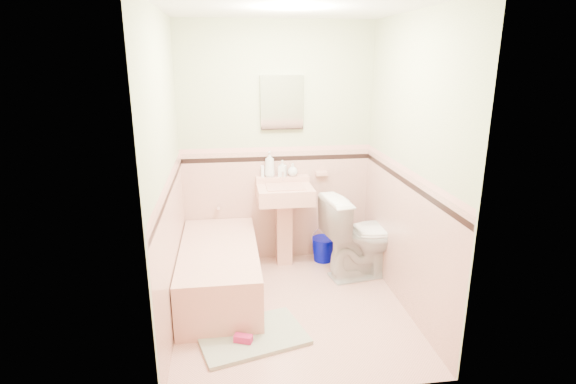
{
  "coord_description": "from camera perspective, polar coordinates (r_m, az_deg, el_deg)",
  "views": [
    {
      "loc": [
        -0.52,
        -3.56,
        2.14
      ],
      "look_at": [
        0.0,
        0.25,
        1.0
      ],
      "focal_mm": 28.43,
      "sensor_mm": 36.0,
      "label": 1
    }
  ],
  "objects": [
    {
      "name": "wainscot_front",
      "position": [
        2.96,
        3.64,
        -14.89
      ],
      "size": [
        2.0,
        0.0,
        2.0
      ],
      "primitive_type": "plane",
      "rotation": [
        -1.57,
        0.0,
        0.0
      ],
      "color": "#E5AD9A",
      "rests_on": "ground"
    },
    {
      "name": "bathtub",
      "position": [
        4.34,
        -8.54,
        -9.88
      ],
      "size": [
        0.7,
        1.5,
        0.45
      ],
      "primitive_type": "cube",
      "color": "#DE9E89",
      "rests_on": "floor"
    },
    {
      "name": "accent_front",
      "position": [
        2.73,
        3.81,
        -5.48
      ],
      "size": [
        2.0,
        0.0,
        2.0
      ],
      "primitive_type": "plane",
      "rotation": [
        -1.57,
        0.0,
        0.0
      ],
      "color": "black",
      "rests_on": "ground"
    },
    {
      "name": "cap_front",
      "position": [
        2.7,
        3.85,
        -3.51
      ],
      "size": [
        2.0,
        0.0,
        2.0
      ],
      "primitive_type": "plane",
      "rotation": [
        -1.57,
        0.0,
        0.0
      ],
      "color": "#E39F90",
      "rests_on": "ground"
    },
    {
      "name": "medicine_cabinet",
      "position": [
        4.69,
        -0.77,
        11.12
      ],
      "size": [
        0.43,
        0.04,
        0.54
      ],
      "primitive_type": "cube",
      "color": "white",
      "rests_on": "wall_back"
    },
    {
      "name": "wall_back",
      "position": [
        4.78,
        -1.39,
        5.76
      ],
      "size": [
        2.5,
        0.0,
        2.5
      ],
      "primitive_type": "plane",
      "rotation": [
        1.57,
        0.0,
        0.0
      ],
      "color": "beige",
      "rests_on": "ground"
    },
    {
      "name": "cap_left",
      "position": [
        3.71,
        -14.67,
        1.58
      ],
      "size": [
        0.0,
        2.2,
        2.2
      ],
      "primitive_type": "plane",
      "rotation": [
        1.57,
        0.0,
        1.57
      ],
      "color": "#E39F90",
      "rests_on": "ground"
    },
    {
      "name": "toilet",
      "position": [
        4.64,
        9.58,
        -5.37
      ],
      "size": [
        0.91,
        0.62,
        0.86
      ],
      "primitive_type": "imported",
      "rotation": [
        0.0,
        0.0,
        1.75
      ],
      "color": "white",
      "rests_on": "floor"
    },
    {
      "name": "soap_bottle_left",
      "position": [
        4.75,
        -2.32,
        3.5
      ],
      "size": [
        0.13,
        0.13,
        0.27
      ],
      "primitive_type": "imported",
      "rotation": [
        0.0,
        0.0,
        -0.38
      ],
      "color": "#B2B2B2",
      "rests_on": "sink"
    },
    {
      "name": "wainscot_left",
      "position": [
        3.91,
        -14.1,
        -7.23
      ],
      "size": [
        0.0,
        2.2,
        2.2
      ],
      "primitive_type": "plane",
      "rotation": [
        1.57,
        0.0,
        1.57
      ],
      "color": "#E5AD9A",
      "rests_on": "ground"
    },
    {
      "name": "sink_faucet",
      "position": [
        4.75,
        -0.63,
        2.0
      ],
      "size": [
        0.02,
        0.02,
        0.1
      ],
      "primitive_type": "cylinder",
      "color": "silver",
      "rests_on": "sink"
    },
    {
      "name": "floor",
      "position": [
        4.19,
        0.48,
        -14.22
      ],
      "size": [
        2.2,
        2.2,
        0.0
      ],
      "primitive_type": "plane",
      "color": "#E3A894",
      "rests_on": "ground"
    },
    {
      "name": "wainscot_back",
      "position": [
        4.93,
        -1.32,
        -1.71
      ],
      "size": [
        2.0,
        0.0,
        2.0
      ],
      "primitive_type": "plane",
      "rotation": [
        1.57,
        0.0,
        0.0
      ],
      "color": "#E5AD9A",
      "rests_on": "ground"
    },
    {
      "name": "sink",
      "position": [
        4.77,
        -0.4,
        -4.36
      ],
      "size": [
        0.56,
        0.48,
        0.88
      ],
      "primitive_type": null,
      "color": "#DE9E89",
      "rests_on": "floor"
    },
    {
      "name": "accent_left",
      "position": [
        3.73,
        -14.56,
        0.1
      ],
      "size": [
        0.0,
        2.2,
        2.2
      ],
      "primitive_type": "plane",
      "rotation": [
        1.57,
        0.0,
        1.57
      ],
      "color": "black",
      "rests_on": "ground"
    },
    {
      "name": "soap_dish",
      "position": [
        4.88,
        4.19,
        2.34
      ],
      "size": [
        0.12,
        0.07,
        0.04
      ],
      "primitive_type": "cube",
      "color": "#DE9E89",
      "rests_on": "wall_back"
    },
    {
      "name": "soap_bottle_mid",
      "position": [
        4.77,
        -0.71,
        2.99
      ],
      "size": [
        0.1,
        0.1,
        0.17
      ],
      "primitive_type": "imported",
      "rotation": [
        0.0,
        0.0,
        -0.37
      ],
      "color": "#B2B2B2",
      "rests_on": "sink"
    },
    {
      "name": "wainscot_right",
      "position": [
        4.17,
        14.14,
        -5.73
      ],
      "size": [
        0.0,
        2.2,
        2.2
      ],
      "primitive_type": "plane",
      "rotation": [
        1.57,
        0.0,
        -1.57
      ],
      "color": "#E5AD9A",
      "rests_on": "ground"
    },
    {
      "name": "soap_bottle_right",
      "position": [
        4.79,
        0.6,
        2.81
      ],
      "size": [
        0.11,
        0.11,
        0.13
      ],
      "primitive_type": "imported",
      "rotation": [
        0.0,
        0.0,
        0.04
      ],
      "color": "#B2B2B2",
      "rests_on": "sink"
    },
    {
      "name": "accent_right",
      "position": [
        4.0,
        14.58,
        1.18
      ],
      "size": [
        0.0,
        2.2,
        2.2
      ],
      "primitive_type": "plane",
      "rotation": [
        1.57,
        0.0,
        -1.57
      ],
      "color": "black",
      "rests_on": "ground"
    },
    {
      "name": "ceiling",
      "position": [
        3.62,
        0.58,
        22.2
      ],
      "size": [
        2.2,
        2.2,
        0.0
      ],
      "primitive_type": "plane",
      "rotation": [
        3.14,
        0.0,
        0.0
      ],
      "color": "white",
      "rests_on": "ground"
    },
    {
      "name": "wall_front",
      "position": [
        2.67,
        3.94,
        -3.04
      ],
      "size": [
        2.5,
        0.0,
        2.5
      ],
      "primitive_type": "plane",
      "rotation": [
        -1.57,
        0.0,
        0.0
      ],
      "color": "beige",
      "rests_on": "ground"
    },
    {
      "name": "bucket",
      "position": [
        5.02,
        4.44,
        -7.14
      ],
      "size": [
        0.29,
        0.29,
        0.26
      ],
      "primitive_type": null,
      "rotation": [
        0.0,
        0.0,
        -0.12
      ],
      "color": "#0004AC",
      "rests_on": "floor"
    },
    {
      "name": "tube",
      "position": [
        4.76,
        -3.21,
        2.6
      ],
      "size": [
        0.04,
        0.04,
        0.12
      ],
      "primitive_type": "cylinder",
      "rotation": [
        0.0,
        0.0,
        0.02
      ],
      "color": "white",
      "rests_on": "sink"
    },
    {
      "name": "shoe",
      "position": [
        3.7,
        -5.63,
        -17.78
      ],
      "size": [
        0.15,
        0.11,
        0.06
      ],
      "primitive_type": "cube",
      "rotation": [
        0.0,
        0.0,
        -0.36
      ],
      "color": "#BF1E59",
      "rests_on": "bath_mat"
    },
    {
      "name": "accent_back",
      "position": [
        4.78,
        -1.36,
        4.2
      ],
      "size": [
        2.0,
        0.0,
        2.0
      ],
      "primitive_type": "plane",
      "rotation": [
        1.57,
        0.0,
        0.0
      ],
      "color": "black",
      "rests_on": "ground"
    },
    {
      "name": "wall_left",
      "position": [
        3.7,
        -14.98,
        2.02
      ],
      "size": [
        0.0,
        2.5,
        2.5
      ],
      "primitive_type": "plane",
      "rotation": [
        1.57,
        0.0,
        1.57
      ],
      "color": "beige",
      "rests_on": "ground"
    },
    {
      "name": "bath_mat",
      "position": [
        3.8,
        -4.54,
        -17.51
      ],
      "size": [
        0.94,
        0.75,
        0.03
      ],
      "primitive_type": "cube",
      "rotation": [
        0.0,
        0.0,
        0.27
      ],
      "color": "#9CA78B",
      "rests_on": "floor"
    },
    {
      "name": "cap_back",
      "position": [
        4.76,
        -1.36,
        5.37
      ],
      "size": [
        2.0,
        0.0,
        2.0
      ],
      "primitive_type": "plane",
      "rotation": [
        1.57,
        0.0,
        0.0
      ],
      "color": "#E39F90",
      "rests_on": "ground"
    },
    {
      "name": "tub_faucet",
      "position": [
        4.86,
        -8.68,
        -1.81
      ],
      "size": [
        0.04,
        0.12,
        0.04
      ],
      "primitive_type": "cylinder",
      "rotation": [
        1.57,
        0.0,
        0.0
      ],
      "color": "silver",
      "rests_on": "wall_back"
    },
    {
      "name": "cap_right",
      "position": [
        3.98,
        14.68,
        2.57
      ],
      "size": [
        0.0,
        2.2,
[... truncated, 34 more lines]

